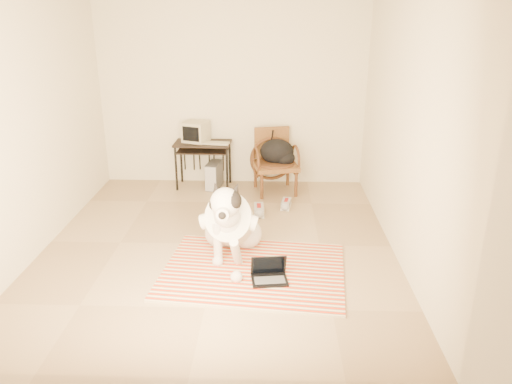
{
  "coord_description": "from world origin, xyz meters",
  "views": [
    {
      "loc": [
        0.6,
        -5.24,
        2.62
      ],
      "look_at": [
        0.44,
        -0.33,
        0.78
      ],
      "focal_mm": 35.0,
      "sensor_mm": 36.0,
      "label": 1
    }
  ],
  "objects_px": {
    "computer_desk": "(203,149)",
    "pc_tower": "(214,175)",
    "crt_monitor": "(196,132)",
    "rattan_chair": "(275,161)",
    "laptop": "(269,274)",
    "backpack": "(278,153)",
    "dog": "(231,223)"
  },
  "relations": [
    {
      "from": "laptop",
      "to": "pc_tower",
      "type": "distance_m",
      "value": 2.9
    },
    {
      "from": "crt_monitor",
      "to": "rattan_chair",
      "type": "relative_size",
      "value": 0.46
    },
    {
      "from": "dog",
      "to": "backpack",
      "type": "distance_m",
      "value": 2.16
    },
    {
      "from": "computer_desk",
      "to": "rattan_chair",
      "type": "height_order",
      "value": "rattan_chair"
    },
    {
      "from": "pc_tower",
      "to": "backpack",
      "type": "xyz_separation_m",
      "value": [
        0.97,
        -0.12,
        0.4
      ]
    },
    {
      "from": "computer_desk",
      "to": "pc_tower",
      "type": "xyz_separation_m",
      "value": [
        0.16,
        -0.04,
        -0.4
      ]
    },
    {
      "from": "computer_desk",
      "to": "backpack",
      "type": "xyz_separation_m",
      "value": [
        1.13,
        -0.16,
        -0.0
      ]
    },
    {
      "from": "crt_monitor",
      "to": "backpack",
      "type": "bearing_deg",
      "value": -10.3
    },
    {
      "from": "pc_tower",
      "to": "dog",
      "type": "bearing_deg",
      "value": -78.87
    },
    {
      "from": "dog",
      "to": "rattan_chair",
      "type": "height_order",
      "value": "dog"
    },
    {
      "from": "rattan_chair",
      "to": "dog",
      "type": "bearing_deg",
      "value": -103.05
    },
    {
      "from": "dog",
      "to": "computer_desk",
      "type": "distance_m",
      "value": 2.33
    },
    {
      "from": "dog",
      "to": "backpack",
      "type": "xyz_separation_m",
      "value": [
        0.54,
        2.08,
        0.2
      ]
    },
    {
      "from": "pc_tower",
      "to": "crt_monitor",
      "type": "bearing_deg",
      "value": 159.11
    },
    {
      "from": "crt_monitor",
      "to": "backpack",
      "type": "distance_m",
      "value": 1.28
    },
    {
      "from": "dog",
      "to": "backpack",
      "type": "bearing_deg",
      "value": 75.5
    },
    {
      "from": "computer_desk",
      "to": "laptop",
      "type": "bearing_deg",
      "value": -69.89
    },
    {
      "from": "computer_desk",
      "to": "pc_tower",
      "type": "bearing_deg",
      "value": -13.41
    },
    {
      "from": "dog",
      "to": "rattan_chair",
      "type": "xyz_separation_m",
      "value": [
        0.49,
        2.1,
        0.07
      ]
    },
    {
      "from": "pc_tower",
      "to": "backpack",
      "type": "distance_m",
      "value": 1.06
    },
    {
      "from": "rattan_chair",
      "to": "pc_tower",
      "type": "bearing_deg",
      "value": 173.51
    },
    {
      "from": "dog",
      "to": "crt_monitor",
      "type": "xyz_separation_m",
      "value": [
        -0.7,
        2.3,
        0.46
      ]
    },
    {
      "from": "laptop",
      "to": "rattan_chair",
      "type": "bearing_deg",
      "value": 88.78
    },
    {
      "from": "pc_tower",
      "to": "backpack",
      "type": "relative_size",
      "value": 0.86
    },
    {
      "from": "crt_monitor",
      "to": "laptop",
      "type": "bearing_deg",
      "value": -68.46
    },
    {
      "from": "computer_desk",
      "to": "pc_tower",
      "type": "distance_m",
      "value": 0.44
    },
    {
      "from": "laptop",
      "to": "computer_desk",
      "type": "bearing_deg",
      "value": 110.11
    },
    {
      "from": "dog",
      "to": "rattan_chair",
      "type": "bearing_deg",
      "value": 76.95
    },
    {
      "from": "laptop",
      "to": "crt_monitor",
      "type": "relative_size",
      "value": 0.91
    },
    {
      "from": "pc_tower",
      "to": "rattan_chair",
      "type": "height_order",
      "value": "rattan_chair"
    },
    {
      "from": "laptop",
      "to": "crt_monitor",
      "type": "xyz_separation_m",
      "value": [
        -1.13,
        2.87,
        0.77
      ]
    },
    {
      "from": "laptop",
      "to": "backpack",
      "type": "relative_size",
      "value": 0.75
    }
  ]
}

